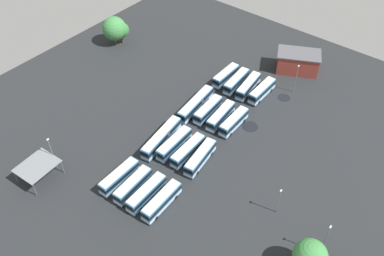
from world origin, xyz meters
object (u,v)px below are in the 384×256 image
at_px(bus_row1_slot0, 196,104).
at_px(tree_northeast, 310,256).
at_px(lamp_post_mid_lot, 279,200).
at_px(lamp_post_by_building, 326,239).
at_px(bus_row2_slot2, 188,151).
at_px(bus_row1_slot2, 221,116).
at_px(depot_building, 298,62).
at_px(lamp_post_near_entrance, 296,78).
at_px(bus_row1_slot3, 234,122).
at_px(bus_row0_slot1, 236,81).
at_px(maintenance_shelter, 37,166).
at_px(bus_row3_slot2, 146,193).
at_px(bus_row0_slot0, 226,76).
at_px(bus_row3_slot1, 133,185).
at_px(bus_row3_slot0, 119,177).
at_px(lamp_post_far_corner, 52,152).
at_px(tree_south_edge, 114,29).
at_px(bus_row0_slot3, 262,91).
at_px(bus_row0_slot2, 248,86).
at_px(bus_row2_slot0, 162,138).
at_px(bus_row3_slot3, 162,201).
at_px(bus_row1_slot1, 208,110).
at_px(bus_row2_slot3, 200,158).
at_px(bus_row2_slot1, 174,144).
at_px(tree_west_edge, 122,30).

xyz_separation_m(bus_row1_slot0, tree_northeast, (23.66, 44.84, 3.58)).
distance_m(lamp_post_mid_lot, lamp_post_by_building, 12.10).
bearing_deg(bus_row2_slot2, bus_row1_slot2, -175.69).
bearing_deg(bus_row2_slot2, lamp_post_mid_lot, 88.22).
bearing_deg(depot_building, lamp_post_near_entrance, 24.26).
bearing_deg(bus_row1_slot3, bus_row0_slot1, -147.91).
relative_size(bus_row1_slot3, maintenance_shelter, 1.14).
bearing_deg(bus_row1_slot2, bus_row3_slot2, 3.84).
distance_m(bus_row0_slot0, bus_row0_slot1, 3.89).
bearing_deg(bus_row3_slot1, bus_row3_slot0, -88.01).
bearing_deg(lamp_post_far_corner, tree_south_edge, -148.97).
relative_size(bus_row1_slot2, bus_row2_slot2, 1.00).
bearing_deg(lamp_post_near_entrance, lamp_post_by_building, 34.57).
distance_m(lamp_post_far_corner, tree_south_edge, 53.41).
bearing_deg(bus_row0_slot3, bus_row0_slot1, -83.63).
height_order(bus_row0_slot2, bus_row2_slot0, same).
xyz_separation_m(bus_row2_slot0, bus_row3_slot3, (14.23, 12.65, -0.00)).
distance_m(bus_row3_slot0, lamp_post_mid_lot, 35.08).
relative_size(bus_row1_slot1, lamp_post_by_building, 1.14).
bearing_deg(lamp_post_mid_lot, bus_row2_slot3, -92.43).
xyz_separation_m(bus_row1_slot0, bus_row3_slot2, (29.86, 9.98, -0.00)).
height_order(bus_row3_slot1, bus_row3_slot2, same).
xyz_separation_m(bus_row1_slot3, lamp_post_by_building, (18.99, 33.59, 3.20)).
bearing_deg(bus_row2_slot1, bus_row2_slot3, 92.95).
bearing_deg(lamp_post_far_corner, lamp_post_near_entrance, 153.50).
relative_size(bus_row3_slot3, tree_west_edge, 1.50).
distance_m(bus_row2_slot1, bus_row3_slot0, 15.71).
bearing_deg(bus_row3_slot3, bus_row0_slot0, -161.44).
xyz_separation_m(bus_row1_slot2, bus_row2_slot1, (15.13, -2.91, 0.00)).
bearing_deg(lamp_post_far_corner, maintenance_shelter, -1.97).
distance_m(bus_row2_slot2, depot_building, 47.56).
bearing_deg(bus_row0_slot1, bus_row2_slot2, 11.95).
height_order(maintenance_shelter, lamp_post_mid_lot, lamp_post_mid_lot).
bearing_deg(bus_row0_slot1, bus_row0_slot2, 93.94).
bearing_deg(tree_west_edge, bus_row2_slot3, 63.67).
bearing_deg(tree_south_edge, tree_northeast, 68.78).
relative_size(bus_row3_slot2, tree_northeast, 1.25).
height_order(bus_row3_slot2, maintenance_shelter, maintenance_shelter).
xyz_separation_m(bus_row0_slot0, bus_row0_slot3, (-0.57, 11.82, 0.00)).
distance_m(bus_row0_slot3, bus_row1_slot1, 17.11).
distance_m(bus_row1_slot3, lamp_post_far_corner, 44.47).
distance_m(bus_row1_slot2, tree_northeast, 44.09).
relative_size(tree_west_edge, tree_south_edge, 0.78).
bearing_deg(bus_row2_slot3, tree_south_edge, -114.25).
height_order(bus_row0_slot2, depot_building, depot_building).
bearing_deg(bus_row2_slot0, tree_south_edge, -120.56).
bearing_deg(bus_row2_slot1, bus_row2_slot2, 93.83).
xyz_separation_m(depot_building, lamp_post_near_entrance, (9.76, 4.40, 1.82)).
height_order(bus_row0_slot1, bus_row3_slot3, same).
bearing_deg(bus_row1_slot0, lamp_post_by_building, 67.89).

